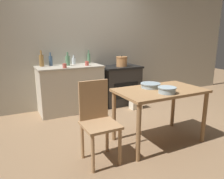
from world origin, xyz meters
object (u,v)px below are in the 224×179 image
at_px(mixing_bowl_large, 150,85).
at_px(bottle_mid_left, 42,60).
at_px(stock_pot, 122,61).
at_px(mixing_bowl_small, 167,90).
at_px(work_table, 160,97).
at_px(chair, 98,119).
at_px(bottle_center_left, 89,58).
at_px(bottle_left, 74,61).
at_px(cup_center_right, 65,66).
at_px(stove, 120,85).
at_px(bottle_far_left, 51,61).
at_px(flour_sack, 136,101).
at_px(cup_mid_right, 87,63).
at_px(bottle_center, 68,60).

relative_size(mixing_bowl_large, bottle_mid_left, 0.93).
distance_m(stock_pot, mixing_bowl_small, 1.96).
height_order(work_table, stock_pot, stock_pot).
relative_size(chair, mixing_bowl_small, 4.08).
xyz_separation_m(mixing_bowl_small, bottle_center_left, (-0.19, 2.19, 0.20)).
distance_m(stock_pot, bottle_left, 0.98).
distance_m(chair, stock_pot, 2.23).
xyz_separation_m(bottle_left, cup_center_right, (-0.31, -0.44, -0.03)).
height_order(mixing_bowl_large, bottle_left, bottle_left).
distance_m(stock_pot, bottle_mid_left, 1.59).
height_order(stove, mixing_bowl_small, mixing_bowl_small).
relative_size(stock_pot, mixing_bowl_large, 0.86).
distance_m(work_table, mixing_bowl_small, 0.25).
bearing_deg(bottle_left, bottle_center_left, -0.67).
bearing_deg(bottle_far_left, stove, -7.37).
distance_m(flour_sack, bottle_far_left, 1.84).
height_order(mixing_bowl_small, bottle_left, bottle_left).
bearing_deg(bottle_far_left, cup_mid_right, -25.90).
distance_m(stove, chair, 2.25).
bearing_deg(bottle_mid_left, bottle_left, 4.67).
distance_m(flour_sack, mixing_bowl_small, 1.71).
distance_m(stove, mixing_bowl_small, 2.06).
xyz_separation_m(bottle_far_left, cup_center_right, (0.15, -0.41, -0.06)).
distance_m(stock_pot, bottle_far_left, 1.42).
relative_size(mixing_bowl_small, bottle_left, 1.30).
bearing_deg(mixing_bowl_large, bottle_mid_left, 121.94).
bearing_deg(mixing_bowl_large, stove, 75.11).
distance_m(stove, bottle_center, 1.24).
xyz_separation_m(chair, cup_mid_right, (0.53, 1.71, 0.43)).
bearing_deg(chair, bottle_left, 79.52).
bearing_deg(bottle_far_left, stock_pot, -10.18).
xyz_separation_m(mixing_bowl_small, bottle_far_left, (-0.96, 2.16, 0.19)).
height_order(bottle_center_left, bottle_center, bottle_center_left).
height_order(chair, bottle_far_left, bottle_far_left).
height_order(stock_pot, mixing_bowl_small, stock_pot).
distance_m(bottle_mid_left, cup_center_right, 0.51).
distance_m(mixing_bowl_large, bottle_center_left, 1.88).
xyz_separation_m(flour_sack, mixing_bowl_small, (-0.54, -1.49, 0.63)).
distance_m(mixing_bowl_large, bottle_center, 1.86).
bearing_deg(mixing_bowl_small, bottle_mid_left, 117.98).
bearing_deg(flour_sack, stock_pot, 103.72).
bearing_deg(bottle_left, cup_center_right, -124.88).
xyz_separation_m(stove, work_table, (-0.38, -1.79, 0.23)).
xyz_separation_m(bottle_center_left, cup_mid_right, (-0.16, -0.32, -0.06)).
bearing_deg(bottle_mid_left, stock_pot, -8.23).
xyz_separation_m(stock_pot, bottle_center_left, (-0.62, 0.27, 0.07)).
height_order(stove, work_table, stove).
height_order(work_table, flour_sack, work_table).
xyz_separation_m(flour_sack, cup_mid_right, (-0.89, 0.37, 0.77)).
bearing_deg(mixing_bowl_large, bottle_center_left, 95.52).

